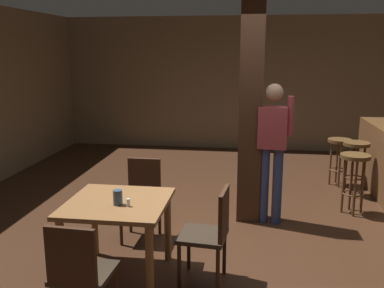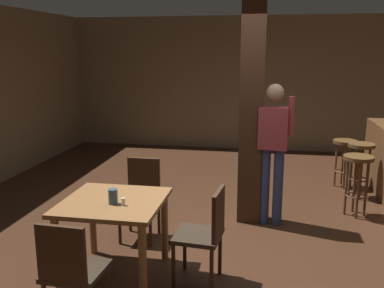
# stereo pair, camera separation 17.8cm
# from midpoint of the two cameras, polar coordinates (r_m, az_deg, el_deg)

# --- Properties ---
(ground_plane) EXTENTS (10.80, 10.80, 0.00)m
(ground_plane) POSITION_cam_midpoint_polar(r_m,az_deg,el_deg) (5.14, 7.49, -11.81)
(ground_plane) COLOR #382114
(wall_back) EXTENTS (8.00, 0.10, 2.80)m
(wall_back) POSITION_cam_midpoint_polar(r_m,az_deg,el_deg) (9.22, 9.13, 7.90)
(wall_back) COLOR #756047
(wall_back) RESTS_ON ground_plane
(pillar) EXTENTS (0.28, 0.28, 2.80)m
(pillar) POSITION_cam_midpoint_polar(r_m,az_deg,el_deg) (5.22, 8.94, 4.55)
(pillar) COLOR #382114
(pillar) RESTS_ON ground_plane
(dining_table) EXTENTS (0.91, 0.91, 0.75)m
(dining_table) POSITION_cam_midpoint_polar(r_m,az_deg,el_deg) (4.06, -9.14, -9.13)
(dining_table) COLOR brown
(dining_table) RESTS_ON ground_plane
(chair_east) EXTENTS (0.46, 0.46, 0.89)m
(chair_east) POSITION_cam_midpoint_polar(r_m,az_deg,el_deg) (3.94, 3.15, -11.48)
(chair_east) COLOR #2D2319
(chair_east) RESTS_ON ground_plane
(chair_south) EXTENTS (0.44, 0.44, 0.89)m
(chair_south) POSITION_cam_midpoint_polar(r_m,az_deg,el_deg) (3.41, -14.36, -15.87)
(chair_south) COLOR #2D2319
(chair_south) RESTS_ON ground_plane
(chair_north) EXTENTS (0.43, 0.43, 0.89)m
(chair_north) POSITION_cam_midpoint_polar(r_m,az_deg,el_deg) (4.89, -5.74, -6.67)
(chair_north) COLOR #2D2319
(chair_north) RESTS_ON ground_plane
(napkin_cup) EXTENTS (0.08, 0.08, 0.14)m
(napkin_cup) POSITION_cam_midpoint_polar(r_m,az_deg,el_deg) (3.90, -9.20, -6.93)
(napkin_cup) COLOR #33475B
(napkin_cup) RESTS_ON dining_table
(salt_shaker) EXTENTS (0.03, 0.03, 0.07)m
(salt_shaker) POSITION_cam_midpoint_polar(r_m,az_deg,el_deg) (3.86, -7.84, -7.65)
(salt_shaker) COLOR silver
(salt_shaker) RESTS_ON dining_table
(standing_person) EXTENTS (0.47, 0.24, 1.72)m
(standing_person) POSITION_cam_midpoint_polar(r_m,az_deg,el_deg) (5.19, 11.72, -0.06)
(standing_person) COLOR maroon
(standing_person) RESTS_ON ground_plane
(bar_stool_near) EXTENTS (0.38, 0.38, 0.79)m
(bar_stool_near) POSITION_cam_midpoint_polar(r_m,az_deg,el_deg) (5.88, 22.04, -3.29)
(bar_stool_near) COLOR #4C3319
(bar_stool_near) RESTS_ON ground_plane
(bar_stool_mid) EXTENTS (0.37, 0.37, 0.80)m
(bar_stool_mid) POSITION_cam_midpoint_polar(r_m,az_deg,el_deg) (6.62, 22.29, -1.58)
(bar_stool_mid) COLOR #4C3319
(bar_stool_mid) RESTS_ON ground_plane
(bar_stool_far) EXTENTS (0.37, 0.37, 0.74)m
(bar_stool_far) POSITION_cam_midpoint_polar(r_m,az_deg,el_deg) (7.05, 20.38, -0.96)
(bar_stool_far) COLOR #4C3319
(bar_stool_far) RESTS_ON ground_plane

